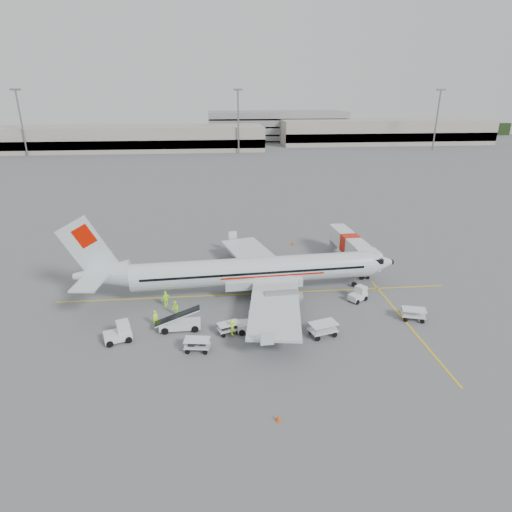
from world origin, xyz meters
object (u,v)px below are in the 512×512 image
(jet_bridge, at_px, (350,249))
(tug_mid, at_px, (250,323))
(tug_aft, at_px, (117,332))
(aircraft, at_px, (254,254))
(belt_loader, at_px, (180,316))
(tug_fore, at_px, (358,294))

(jet_bridge, xyz_separation_m, tug_mid, (-14.59, -15.99, -1.00))
(tug_mid, height_order, tug_aft, tug_aft)
(aircraft, xyz_separation_m, tug_mid, (-1.17, -8.01, -3.92))
(jet_bridge, relative_size, belt_loader, 2.83)
(jet_bridge, bearing_deg, tug_fore, -105.65)
(tug_aft, bearing_deg, tug_mid, -16.75)
(aircraft, distance_m, belt_loader, 10.99)
(jet_bridge, bearing_deg, tug_mid, -135.91)
(tug_mid, bearing_deg, belt_loader, 168.09)
(tug_mid, relative_size, tug_aft, 0.99)
(aircraft, relative_size, belt_loader, 6.78)
(jet_bridge, bearing_deg, tug_aft, -151.70)
(tug_fore, height_order, tug_mid, tug_mid)
(aircraft, bearing_deg, tug_aft, -150.39)
(belt_loader, height_order, tug_aft, belt_loader)
(tug_mid, bearing_deg, aircraft, 78.74)
(belt_loader, xyz_separation_m, tug_aft, (-5.52, -1.63, -0.47))
(jet_bridge, distance_m, tug_aft, 31.45)
(aircraft, relative_size, jet_bridge, 2.39)
(tug_fore, relative_size, tug_aft, 0.85)
(aircraft, relative_size, tug_aft, 14.52)
(tug_fore, xyz_separation_m, tug_aft, (-24.39, -5.80, 0.14))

